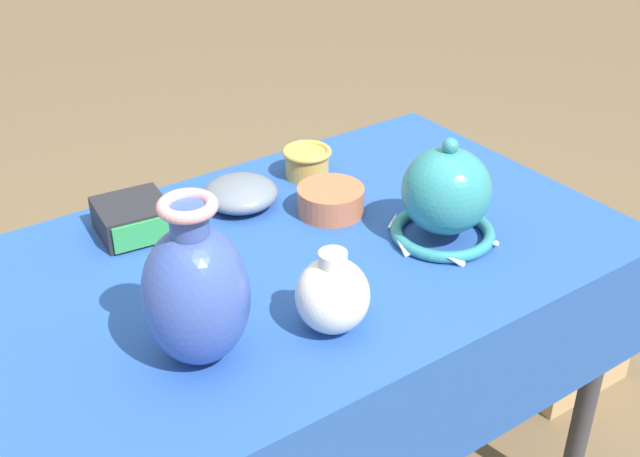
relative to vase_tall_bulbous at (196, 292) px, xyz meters
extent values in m
cylinder|color=#38383D|center=(0.80, -0.14, -0.49)|extent=(0.04, 0.04, 0.69)
cylinder|color=#38383D|center=(0.80, 0.46, -0.49)|extent=(0.04, 0.04, 0.69)
cube|color=#38383D|center=(0.27, 0.16, -0.14)|extent=(1.16, 0.70, 0.03)
cube|color=#234C9E|center=(0.27, 0.16, -0.12)|extent=(1.18, 0.72, 0.01)
cube|color=#234C9E|center=(0.27, -0.20, -0.24)|extent=(1.18, 0.01, 0.25)
ellipsoid|color=#3851A8|center=(0.00, 0.00, -0.01)|extent=(0.15, 0.15, 0.22)
cylinder|color=#3851A8|center=(0.00, 0.00, 0.12)|extent=(0.05, 0.05, 0.04)
torus|color=#D19399|center=(0.00, 0.00, 0.14)|extent=(0.08, 0.08, 0.02)
torus|color=teal|center=(0.52, 0.04, -0.10)|extent=(0.19, 0.19, 0.02)
ellipsoid|color=teal|center=(0.52, 0.04, -0.02)|extent=(0.16, 0.16, 0.16)
sphere|color=teal|center=(0.52, 0.04, 0.07)|extent=(0.03, 0.03, 0.03)
cone|color=white|center=(0.61, 0.04, -0.10)|extent=(0.01, 0.04, 0.03)
cone|color=white|center=(0.57, 0.13, -0.10)|extent=(0.04, 0.03, 0.03)
cone|color=white|center=(0.47, 0.13, -0.10)|extent=(0.04, 0.03, 0.03)
cone|color=white|center=(0.42, 0.04, -0.10)|extent=(0.01, 0.04, 0.03)
cone|color=white|center=(0.47, -0.04, -0.10)|extent=(0.04, 0.03, 0.03)
cone|color=white|center=(0.57, -0.04, -0.10)|extent=(0.04, 0.03, 0.03)
cube|color=#232328|center=(0.06, 0.39, -0.08)|extent=(0.14, 0.14, 0.06)
cube|color=green|center=(0.06, 0.32, -0.08)|extent=(0.11, 0.02, 0.05)
cylinder|color=gold|center=(0.45, 0.39, -0.09)|extent=(0.09, 0.09, 0.06)
torus|color=gold|center=(0.45, 0.39, -0.06)|extent=(0.10, 0.10, 0.01)
ellipsoid|color=slate|center=(0.28, 0.36, -0.09)|extent=(0.15, 0.15, 0.06)
cylinder|color=#BC6642|center=(0.41, 0.24, -0.09)|extent=(0.13, 0.13, 0.05)
ellipsoid|color=white|center=(0.20, -0.06, -0.05)|extent=(0.11, 0.11, 0.12)
cylinder|color=white|center=(0.20, -0.06, 0.01)|extent=(0.04, 0.04, 0.02)
cube|color=tan|center=(1.13, 0.18, -0.73)|extent=(0.31, 0.27, 0.21)
cube|color=#967953|center=(1.13, 0.18, -0.63)|extent=(0.32, 0.28, 0.02)
camera|label=1|loc=(-0.39, -0.85, 0.65)|focal=45.00mm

